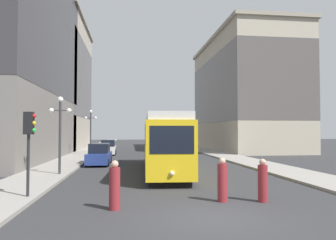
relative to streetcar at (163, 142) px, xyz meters
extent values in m
plane|color=#303033|center=(0.29, -12.35, -2.10)|extent=(200.00, 200.00, 0.00)
cube|color=gray|center=(-7.92, 27.65, -2.03)|extent=(3.34, 120.00, 0.15)
cube|color=gray|center=(8.50, 27.65, -2.03)|extent=(3.34, 120.00, 0.15)
cube|color=black|center=(0.00, 0.01, -1.93)|extent=(2.85, 13.39, 0.35)
cube|color=gold|center=(0.00, 0.01, -0.20)|extent=(3.30, 14.57, 3.10)
cube|color=black|center=(0.00, 0.01, 0.50)|extent=(3.30, 13.99, 1.08)
cube|color=silver|center=(0.00, 0.01, 1.57)|extent=(3.08, 14.27, 0.44)
cube|color=black|center=(-0.35, -7.19, 0.34)|extent=(2.21, 0.19, 1.40)
sphere|color=#F2EACC|center=(-0.35, -7.26, -1.30)|extent=(0.24, 0.24, 0.24)
cube|color=black|center=(3.25, 16.46, -1.93)|extent=(2.40, 10.79, 0.35)
cube|color=silver|center=(3.25, 16.46, -0.20)|extent=(2.80, 11.73, 3.10)
cube|color=black|center=(3.25, 16.46, 0.34)|extent=(2.82, 11.26, 1.30)
cube|color=black|center=(3.37, 10.64, 0.11)|extent=(2.31, 0.13, 1.71)
cylinder|color=black|center=(-5.79, 15.28, -1.78)|extent=(0.19, 0.64, 0.64)
cylinder|color=black|center=(-5.82, 18.11, -1.78)|extent=(0.19, 0.64, 0.64)
cylinder|color=black|center=(-4.08, 15.30, -1.78)|extent=(0.19, 0.64, 0.64)
cylinder|color=black|center=(-4.11, 18.13, -1.78)|extent=(0.19, 0.64, 0.64)
cube|color=silver|center=(-4.95, 16.70, -1.50)|extent=(1.86, 4.59, 0.84)
cube|color=black|center=(-4.95, 16.82, -0.68)|extent=(1.62, 2.53, 0.80)
cylinder|color=black|center=(-5.83, 3.52, -1.78)|extent=(0.19, 0.64, 0.64)
cylinder|color=black|center=(-5.77, 6.47, -1.78)|extent=(0.19, 0.64, 0.64)
cylinder|color=black|center=(-4.12, 3.48, -1.78)|extent=(0.19, 0.64, 0.64)
cylinder|color=black|center=(-4.06, 6.44, -1.78)|extent=(0.19, 0.64, 0.64)
cube|color=navy|center=(-4.95, 4.98, -1.50)|extent=(1.90, 4.79, 0.84)
cube|color=black|center=(-4.95, 5.10, -0.68)|extent=(1.64, 2.65, 0.80)
cylinder|color=maroon|center=(2.94, -10.36, -1.35)|extent=(0.39, 0.39, 1.49)
sphere|color=tan|center=(2.94, -10.36, -0.49)|extent=(0.27, 0.27, 0.27)
cylinder|color=maroon|center=(1.32, -10.13, -1.34)|extent=(0.40, 0.40, 1.53)
sphere|color=tan|center=(1.32, -10.13, -0.45)|extent=(0.27, 0.27, 0.27)
cylinder|color=maroon|center=(-2.98, -10.91, -1.33)|extent=(0.40, 0.40, 1.54)
sphere|color=tan|center=(-2.98, -10.91, -0.44)|extent=(0.27, 0.27, 0.27)
cylinder|color=#232328|center=(-6.65, -8.79, -0.18)|extent=(0.12, 0.12, 3.53)
cube|color=black|center=(-6.65, -8.79, 1.11)|extent=(0.36, 0.36, 0.95)
sphere|color=red|center=(-6.45, -8.79, 1.41)|extent=(0.18, 0.18, 0.18)
sphere|color=gold|center=(-6.45, -8.79, 1.11)|extent=(0.18, 0.18, 0.18)
sphere|color=green|center=(-6.45, -8.79, 0.80)|extent=(0.18, 0.18, 0.18)
cylinder|color=#333338|center=(-6.85, -1.69, 0.35)|extent=(0.16, 0.16, 4.61)
sphere|color=white|center=(-6.85, -1.69, 2.82)|extent=(0.36, 0.36, 0.36)
sphere|color=white|center=(-7.40, -1.69, 2.10)|extent=(0.31, 0.31, 0.31)
sphere|color=white|center=(-6.30, -1.69, 2.10)|extent=(0.31, 0.31, 0.31)
cube|color=#333338|center=(-6.85, -1.69, 2.10)|extent=(1.10, 0.06, 0.06)
cylinder|color=#333338|center=(-6.85, 14.94, 0.48)|extent=(0.16, 0.16, 4.86)
sphere|color=white|center=(-6.85, 14.94, 3.07)|extent=(0.36, 0.36, 0.36)
sphere|color=white|center=(-7.40, 14.94, 2.33)|extent=(0.31, 0.31, 0.31)
sphere|color=white|center=(-6.30, 14.94, 2.33)|extent=(0.31, 0.31, 0.31)
cube|color=#333338|center=(-6.85, 14.94, 2.33)|extent=(1.10, 0.06, 0.06)
cube|color=#A89E8E|center=(-16.28, 29.41, 7.92)|extent=(13.38, 19.28, 20.04)
cube|color=#544F4E|center=(-16.28, 29.41, 8.92)|extent=(13.42, 19.32, 12.03)
cube|color=gray|center=(-16.28, 29.41, 18.19)|extent=(13.98, 19.88, 0.50)
cube|color=#B2A893|center=(15.32, 24.76, 6.23)|extent=(10.31, 23.91, 16.66)
cube|color=#595451|center=(15.32, 24.76, 7.06)|extent=(10.35, 23.95, 10.00)
cube|color=gray|center=(15.32, 24.76, 14.81)|extent=(10.91, 24.51, 0.50)
camera|label=1|loc=(-2.49, -22.70, 0.76)|focal=33.84mm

